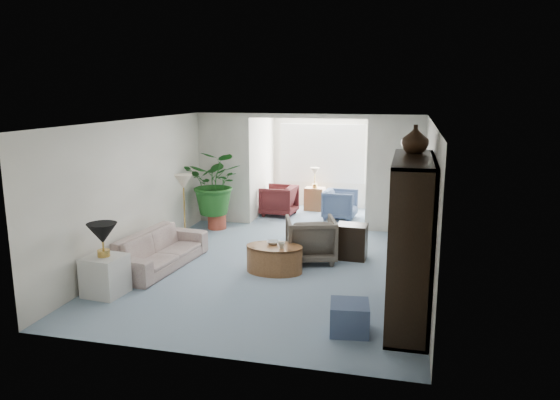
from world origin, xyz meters
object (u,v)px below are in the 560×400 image
(framed_picture, at_px, (428,178))
(coffee_bowl, at_px, (273,243))
(coffee_table, at_px, (274,259))
(plant_pot, at_px, (217,221))
(sunroom_table, at_px, (315,199))
(cabinet_urn, at_px, (415,139))
(ottoman, at_px, (349,317))
(floor_lamp, at_px, (183,182))
(sunroom_chair_maroon, at_px, (279,200))
(table_lamp, at_px, (102,233))
(side_table_dark, at_px, (352,242))
(sunroom_chair_blue, at_px, (340,204))
(wingback_chair, at_px, (311,239))
(coffee_cup, at_px, (282,245))
(end_table, at_px, (105,275))
(entertainment_cabinet, at_px, (410,240))
(sofa, at_px, (159,250))

(framed_picture, bearing_deg, coffee_bowl, 176.12)
(coffee_table, xyz_separation_m, plant_pot, (-1.94, 2.44, -0.07))
(coffee_bowl, distance_m, sunroom_table, 4.66)
(cabinet_urn, height_order, ottoman, cabinet_urn)
(framed_picture, distance_m, floor_lamp, 4.72)
(plant_pot, xyz_separation_m, sunroom_chair_maroon, (1.02, 1.56, 0.21))
(table_lamp, xyz_separation_m, side_table_dark, (3.36, 2.61, -0.63))
(table_lamp, xyz_separation_m, sunroom_chair_blue, (2.77, 5.57, -0.60))
(wingback_chair, height_order, sunroom_chair_blue, wingback_chair)
(table_lamp, height_order, sunroom_chair_blue, table_lamp)
(framed_picture, bearing_deg, side_table_dark, 138.06)
(side_table_dark, relative_size, sunroom_chair_maroon, 0.78)
(sunroom_table, bearing_deg, coffee_cup, -86.26)
(end_table, relative_size, coffee_cup, 5.60)
(end_table, xyz_separation_m, sunroom_chair_maroon, (1.27, 5.57, 0.07))
(cabinet_urn, distance_m, sunroom_chair_maroon, 6.09)
(wingback_chair, bearing_deg, floor_lamp, -27.05)
(entertainment_cabinet, bearing_deg, plant_pot, 137.23)
(framed_picture, bearing_deg, end_table, -161.80)
(framed_picture, height_order, table_lamp, framed_picture)
(end_table, relative_size, sunroom_chair_maroon, 0.73)
(side_table_dark, bearing_deg, coffee_bowl, -142.82)
(coffee_bowl, bearing_deg, entertainment_cabinet, -33.28)
(entertainment_cabinet, relative_size, sunroom_chair_blue, 2.85)
(entertainment_cabinet, relative_size, cabinet_urn, 5.67)
(end_table, height_order, plant_pot, end_table)
(end_table, relative_size, sunroom_table, 1.02)
(sofa, bearing_deg, wingback_chair, -63.31)
(table_lamp, distance_m, sunroom_chair_blue, 6.25)
(floor_lamp, distance_m, plant_pot, 1.68)
(coffee_bowl, bearing_deg, plant_pot, 128.85)
(sunroom_chair_maroon, bearing_deg, sofa, -10.09)
(floor_lamp, distance_m, sunroom_table, 4.18)
(end_table, relative_size, ottoman, 1.23)
(floor_lamp, relative_size, sunroom_chair_blue, 0.48)
(floor_lamp, relative_size, coffee_table, 0.38)
(coffee_table, height_order, cabinet_urn, cabinet_urn)
(sofa, relative_size, wingback_chair, 2.39)
(floor_lamp, distance_m, side_table_dark, 3.44)
(wingback_chair, distance_m, cabinet_urn, 3.03)
(sunroom_chair_maroon, bearing_deg, wingback_chair, 27.23)
(framed_picture, xyz_separation_m, sofa, (-4.39, -0.16, -1.40))
(coffee_table, distance_m, plant_pot, 3.12)
(table_lamp, relative_size, cabinet_urn, 1.16)
(sunroom_chair_maroon, bearing_deg, side_table_dark, 39.33)
(end_table, relative_size, entertainment_cabinet, 0.28)
(floor_lamp, bearing_deg, entertainment_cabinet, -30.56)
(entertainment_cabinet, bearing_deg, sunroom_table, 110.95)
(entertainment_cabinet, bearing_deg, coffee_table, 147.98)
(sunroom_chair_blue, bearing_deg, sunroom_chair_maroon, 94.11)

